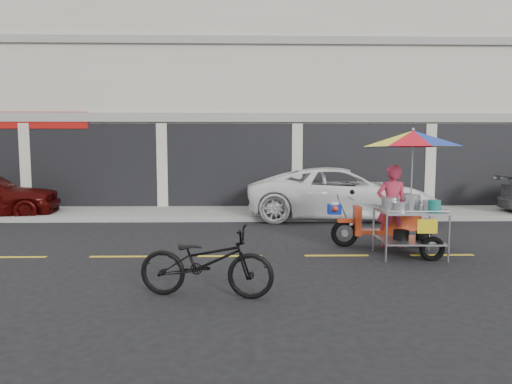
{
  "coord_description": "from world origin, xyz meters",
  "views": [
    {
      "loc": [
        -1.68,
        -7.85,
        1.91
      ],
      "look_at": [
        -1.5,
        0.6,
        1.15
      ],
      "focal_mm": 30.0,
      "sensor_mm": 36.0,
      "label": 1
    }
  ],
  "objects": [
    {
      "name": "ground",
      "position": [
        0.0,
        0.0,
        0.0
      ],
      "size": [
        90.0,
        90.0,
        0.0
      ],
      "primitive_type": "plane",
      "color": "black"
    },
    {
      "name": "sidewalk",
      "position": [
        0.0,
        5.5,
        0.07
      ],
      "size": [
        45.0,
        3.0,
        0.15
      ],
      "primitive_type": "cube",
      "color": "gray",
      "rests_on": "ground"
    },
    {
      "name": "shophouse_block",
      "position": [
        2.82,
        10.59,
        4.24
      ],
      "size": [
        36.0,
        8.11,
        10.4
      ],
      "color": "beige",
      "rests_on": "ground"
    },
    {
      "name": "centerline",
      "position": [
        0.0,
        0.0,
        0.0
      ],
      "size": [
        42.0,
        0.1,
        0.01
      ],
      "primitive_type": "cube",
      "color": "gold",
      "rests_on": "ground"
    },
    {
      "name": "white_pickup",
      "position": [
        1.06,
        4.57,
        0.75
      ],
      "size": [
        5.63,
        3.01,
        1.5
      ],
      "primitive_type": "imported",
      "rotation": [
        0.0,
        0.0,
        1.47
      ],
      "color": "white",
      "rests_on": "ground"
    },
    {
      "name": "near_bicycle",
      "position": [
        -2.22,
        -2.25,
        0.48
      ],
      "size": [
        1.89,
        0.9,
        0.95
      ],
      "primitive_type": "imported",
      "rotation": [
        0.0,
        0.0,
        1.42
      ],
      "color": "black",
      "rests_on": "ground"
    },
    {
      "name": "food_vendor_rig",
      "position": [
        1.32,
        0.27,
        1.5
      ],
      "size": [
        2.37,
        1.96,
        2.39
      ],
      "rotation": [
        0.0,
        0.0,
        -0.04
      ],
      "color": "black",
      "rests_on": "ground"
    }
  ]
}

